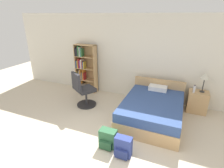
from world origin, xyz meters
TOP-DOWN VIEW (x-y plane):
  - wall_back at (0.00, 3.23)m, footprint 9.00×0.06m
  - bookshelf at (-1.85, 3.02)m, footprint 0.74×0.27m
  - bed at (0.72, 2.11)m, footprint 1.45×1.95m
  - office_chair at (-1.29, 2.00)m, footprint 0.69×0.72m
  - nightstand at (1.80, 2.94)m, footprint 0.51×0.43m
  - table_lamp at (1.87, 2.97)m, footprint 0.23×0.23m
  - water_bottle at (1.66, 2.84)m, footprint 0.06×0.06m
  - backpack_blue at (0.45, 0.57)m, footprint 0.32×0.23m
  - backpack_green at (0.08, 0.69)m, footprint 0.35×0.27m

SIDE VIEW (x-z plane):
  - backpack_green at x=0.08m, z-range -0.01..0.37m
  - backpack_blue at x=0.45m, z-range -0.01..0.40m
  - bed at x=0.72m, z-range -0.12..0.68m
  - nightstand at x=1.80m, z-range 0.00..0.60m
  - office_chair at x=-1.29m, z-range -0.05..1.01m
  - water_bottle at x=1.66m, z-range 0.60..0.81m
  - bookshelf at x=-1.85m, z-range 0.00..1.64m
  - table_lamp at x=1.87m, z-range 0.77..1.29m
  - wall_back at x=0.00m, z-range 0.00..2.60m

